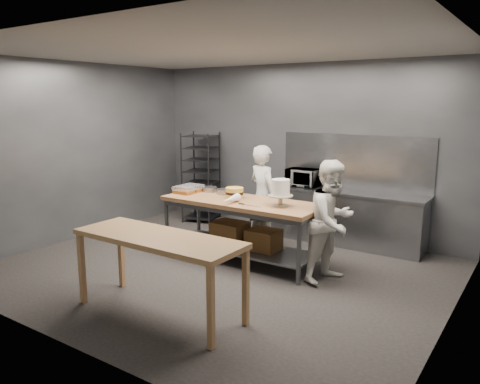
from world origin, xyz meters
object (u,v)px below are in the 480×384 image
Objects in this scene: near_counter at (158,243)px; microwave at (303,177)px; layer_cake at (235,193)px; work_table at (243,223)px; chef_right at (332,221)px; chef_behind at (263,196)px; frosted_cake_stand at (281,189)px; speed_rack at (201,178)px.

microwave is at bearing 91.07° from near_counter.
layer_cake reaches higher than near_counter.
chef_right is at bearing 0.05° from work_table.
work_table is 0.83m from chef_behind.
work_table is 6.37× the size of frosted_cake_stand.
speed_rack is at bearing 149.05° from frosted_cake_stand.
work_table is at bearing -37.58° from speed_rack.
near_counter is 2.10m from layer_cake.
microwave reaches higher than near_counter.
near_counter is 3.66m from microwave.
chef_behind reaches higher than chef_right.
microwave is at bearing 52.61° from chef_right.
frosted_cake_stand is 0.86m from layer_cake.
frosted_cake_stand is (0.78, -0.82, 0.32)m from chef_behind.
layer_cake is (-0.06, -0.72, 0.17)m from chef_behind.
chef_behind is at bearing 133.39° from frosted_cake_stand.
layer_cake is (1.86, -1.51, 0.14)m from speed_rack.
chef_right is at bearing -52.85° from microwave.
chef_right is (1.18, 2.00, -0.01)m from near_counter.
layer_cake is at bearing -101.95° from microwave.
microwave is (-0.07, 3.65, 0.24)m from near_counter.
chef_right is 2.97× the size of microwave.
speed_rack is at bearing 0.06° from chef_behind.
speed_rack is 4.65× the size of frosted_cake_stand.
frosted_cake_stand is at bearing -4.04° from work_table.
chef_behind is (-0.12, 0.78, 0.26)m from work_table.
microwave is 1.63m from layer_cake.
near_counter is 2.03m from frosted_cake_stand.
chef_right is 1.60m from layer_cake.
near_counter is 1.20× the size of chef_behind.
work_table reaches higher than near_counter.
chef_right is 6.09× the size of layer_cake.
speed_rack is 1.09× the size of chef_right.
chef_right reaches higher than near_counter.
layer_cake is (-0.41, 2.05, 0.19)m from near_counter.
speed_rack reaches higher than near_counter.
chef_right reaches higher than layer_cake.
frosted_cake_stand is at bearing 155.94° from chef_behind.
layer_cake reaches higher than work_table.
frosted_cake_stand is (0.50, -1.70, 0.11)m from microwave.
speed_rack reaches higher than work_table.
frosted_cake_stand reaches higher than microwave.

